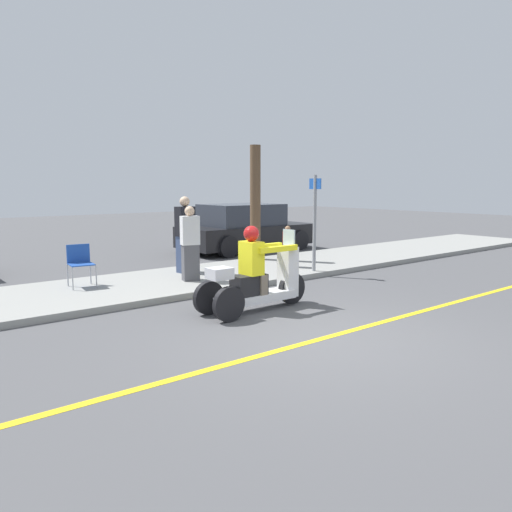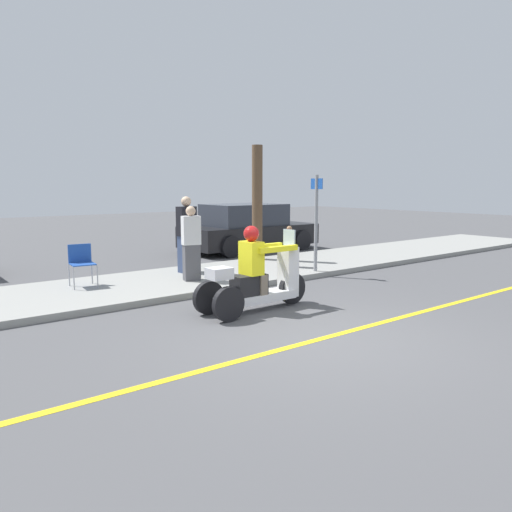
# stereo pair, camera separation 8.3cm
# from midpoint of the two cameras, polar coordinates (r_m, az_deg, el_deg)

# --- Properties ---
(ground_plane) EXTENTS (60.00, 60.00, 0.00)m
(ground_plane) POSITION_cam_midpoint_polar(r_m,az_deg,el_deg) (7.04, 7.41, -9.31)
(ground_plane) COLOR #4C4C4F
(lane_stripe) EXTENTS (24.00, 0.12, 0.01)m
(lane_stripe) POSITION_cam_midpoint_polar(r_m,az_deg,el_deg) (7.19, 8.67, -8.92)
(lane_stripe) COLOR gold
(lane_stripe) RESTS_ON ground
(sidewalk_strip) EXTENTS (28.00, 2.80, 0.12)m
(sidewalk_strip) POSITION_cam_midpoint_polar(r_m,az_deg,el_deg) (10.64, -10.72, -3.05)
(sidewalk_strip) COLOR gray
(sidewalk_strip) RESTS_ON ground
(motorcycle_trike) EXTENTS (2.13, 0.66, 1.44)m
(motorcycle_trike) POSITION_cam_midpoint_polar(r_m,az_deg,el_deg) (8.34, -0.28, -2.76)
(motorcycle_trike) COLOR black
(motorcycle_trike) RESTS_ON ground
(spectator_mid_group) EXTENTS (0.43, 0.28, 1.72)m
(spectator_mid_group) POSITION_cam_midpoint_polar(r_m,az_deg,el_deg) (11.38, -8.29, 2.27)
(spectator_mid_group) COLOR #38476B
(spectator_mid_group) RESTS_ON sidewalk_strip
(spectator_by_tree) EXTENTS (0.41, 0.30, 1.55)m
(spectator_by_tree) POSITION_cam_midpoint_polar(r_m,az_deg,el_deg) (10.41, -7.76, 1.27)
(spectator_by_tree) COLOR #515156
(spectator_by_tree) RESTS_ON sidewalk_strip
(spectator_near_curb) EXTENTS (0.26, 0.20, 1.00)m
(spectator_near_curb) POSITION_cam_midpoint_polar(r_m,az_deg,el_deg) (12.10, 3.43, 1.02)
(spectator_near_curb) COLOR #38476B
(spectator_near_curb) RESTS_ON sidewalk_strip
(folding_chair_set_back) EXTENTS (0.51, 0.51, 0.82)m
(folding_chair_set_back) POSITION_cam_midpoint_polar(r_m,az_deg,el_deg) (10.35, -19.69, -0.52)
(folding_chair_set_back) COLOR #A5A8AD
(folding_chair_set_back) RESTS_ON sidewalk_strip
(parked_car_lot_center) EXTENTS (4.35, 2.07, 1.49)m
(parked_car_lot_center) POSITION_cam_midpoint_polar(r_m,az_deg,el_deg) (15.90, -1.35, 3.13)
(parked_car_lot_center) COLOR black
(parked_car_lot_center) RESTS_ON ground
(tree_trunk) EXTENTS (0.28, 0.28, 3.00)m
(tree_trunk) POSITION_cam_midpoint_polar(r_m,az_deg,el_deg) (13.25, -0.26, 6.09)
(tree_trunk) COLOR brown
(tree_trunk) RESTS_ON sidewalk_strip
(street_sign) EXTENTS (0.08, 0.36, 2.20)m
(street_sign) POSITION_cam_midpoint_polar(r_m,az_deg,el_deg) (11.49, 6.51, 4.20)
(street_sign) COLOR gray
(street_sign) RESTS_ON sidewalk_strip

